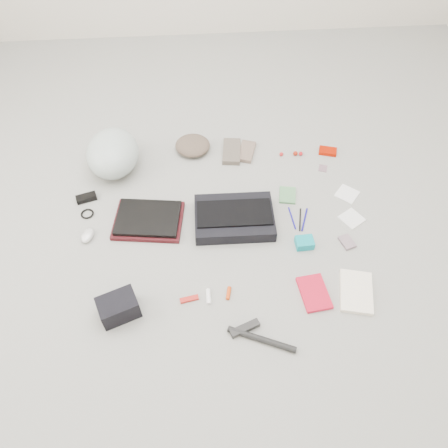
{
  "coord_description": "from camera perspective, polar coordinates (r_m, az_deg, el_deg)",
  "views": [
    {
      "loc": [
        -0.11,
        -1.38,
        1.81
      ],
      "look_at": [
        0.0,
        0.0,
        0.05
      ],
      "focal_mm": 35.0,
      "sensor_mm": 36.0,
      "label": 1
    }
  ],
  "objects": [
    {
      "name": "book_white",
      "position": [
        2.16,
        16.87,
        -8.47
      ],
      "size": [
        0.19,
        0.25,
        0.02
      ],
      "primitive_type": "cube",
      "rotation": [
        0.0,
        0.0,
        -0.23
      ],
      "color": "white",
      "rests_on": "ground_plane"
    },
    {
      "name": "messenger_bag",
      "position": [
        2.29,
        1.34,
        0.82
      ],
      "size": [
        0.42,
        0.3,
        0.07
      ],
      "primitive_type": "cube",
      "rotation": [
        0.0,
        0.0,
        -0.02
      ],
      "color": "black",
      "rests_on": "ground_plane"
    },
    {
      "name": "notepad",
      "position": [
        2.46,
        8.29,
        3.75
      ],
      "size": [
        0.11,
        0.13,
        0.01
      ],
      "primitive_type": "cube",
      "rotation": [
        0.0,
        0.0,
        -0.18
      ],
      "color": "#4F8754",
      "rests_on": "ground_plane"
    },
    {
      "name": "ground_plane",
      "position": [
        2.28,
        0.0,
        -0.78
      ],
      "size": [
        4.0,
        4.0,
        0.0
      ],
      "primitive_type": "plane",
      "color": "gray"
    },
    {
      "name": "mitten_left",
      "position": [
        2.67,
        1.0,
        9.46
      ],
      "size": [
        0.13,
        0.22,
        0.03
      ],
      "primitive_type": "cube",
      "rotation": [
        0.0,
        0.0,
        -0.12
      ],
      "color": "#63584D",
      "rests_on": "ground_plane"
    },
    {
      "name": "pen_blue",
      "position": [
        2.35,
        8.88,
        0.77
      ],
      "size": [
        0.02,
        0.15,
        0.01
      ],
      "primitive_type": "cylinder",
      "rotation": [
        1.57,
        0.0,
        0.08
      ],
      "color": "#191299",
      "rests_on": "ground_plane"
    },
    {
      "name": "mouse",
      "position": [
        2.35,
        -17.4,
        -1.42
      ],
      "size": [
        0.08,
        0.11,
        0.04
      ],
      "primitive_type": "ellipsoid",
      "rotation": [
        0.0,
        0.0,
        -0.3
      ],
      "color": "silver",
      "rests_on": "ground_plane"
    },
    {
      "name": "lollipop_b",
      "position": [
        2.69,
        9.31,
        9.09
      ],
      "size": [
        0.03,
        0.03,
        0.03
      ],
      "primitive_type": "sphere",
      "rotation": [
        0.0,
        0.0,
        -0.21
      ],
      "color": "#9E1E0B",
      "rests_on": "ground_plane"
    },
    {
      "name": "lollipop_a",
      "position": [
        2.68,
        7.5,
        9.03
      ],
      "size": [
        0.03,
        0.03,
        0.02
      ],
      "primitive_type": "sphere",
      "rotation": [
        0.0,
        0.0,
        -0.05
      ],
      "color": "red",
      "rests_on": "ground_plane"
    },
    {
      "name": "bike_pump",
      "position": [
        1.97,
        4.93,
        -14.78
      ],
      "size": [
        0.29,
        0.15,
        0.03
      ],
      "primitive_type": "cylinder",
      "rotation": [
        0.0,
        1.57,
        -0.4
      ],
      "color": "black",
      "rests_on": "ground_plane"
    },
    {
      "name": "laptop_sleeve",
      "position": [
        2.34,
        -9.82,
        0.43
      ],
      "size": [
        0.39,
        0.31,
        0.02
      ],
      "primitive_type": "cube",
      "rotation": [
        0.0,
        0.0,
        -0.13
      ],
      "color": "#441015",
      "rests_on": "ground_plane"
    },
    {
      "name": "altoids_tin",
      "position": [
        2.75,
        13.39,
        9.24
      ],
      "size": [
        0.12,
        0.09,
        0.02
      ],
      "primitive_type": "cube",
      "rotation": [
        0.0,
        0.0,
        -0.28
      ],
      "color": "#A61300",
      "rests_on": "ground_plane"
    },
    {
      "name": "bike_helmet",
      "position": [
        2.59,
        -14.33,
        8.95
      ],
      "size": [
        0.3,
        0.38,
        0.22
      ],
      "primitive_type": "ellipsoid",
      "rotation": [
        0.0,
        0.0,
        -0.02
      ],
      "color": "silver",
      "rests_on": "ground_plane"
    },
    {
      "name": "lollipop_c",
      "position": [
        2.7,
        9.99,
        9.04
      ],
      "size": [
        0.03,
        0.03,
        0.02
      ],
      "primitive_type": "sphere",
      "rotation": [
        0.0,
        0.0,
        0.43
      ],
      "color": "red",
      "rests_on": "ground_plane"
    },
    {
      "name": "mitten_right",
      "position": [
        2.68,
        2.95,
        9.43
      ],
      "size": [
        0.13,
        0.19,
        0.03
      ],
      "primitive_type": "cube",
      "rotation": [
        0.0,
        0.0,
        -0.31
      ],
      "color": "#7E6758",
      "rests_on": "ground_plane"
    },
    {
      "name": "bag_flap",
      "position": [
        2.26,
        1.36,
        1.45
      ],
      "size": [
        0.39,
        0.18,
        0.01
      ],
      "primitive_type": "cube",
      "rotation": [
        0.0,
        0.0,
        -0.02
      ],
      "color": "black",
      "rests_on": "messenger_bag"
    },
    {
      "name": "toiletry_tube_white",
      "position": [
        2.06,
        -2.04,
        -9.44
      ],
      "size": [
        0.02,
        0.07,
        0.02
      ],
      "primitive_type": "cylinder",
      "rotation": [
        1.57,
        0.0,
        0.0
      ],
      "color": "white",
      "rests_on": "ground_plane"
    },
    {
      "name": "pen_navy",
      "position": [
        2.36,
        10.48,
        0.58
      ],
      "size": [
        0.06,
        0.15,
        0.01
      ],
      "primitive_type": "cylinder",
      "rotation": [
        1.57,
        0.0,
        -0.36
      ],
      "color": "navy",
      "rests_on": "ground_plane"
    },
    {
      "name": "u_lock",
      "position": [
        1.98,
        2.74,
        -13.45
      ],
      "size": [
        0.14,
        0.08,
        0.03
      ],
      "primitive_type": "cube",
      "rotation": [
        0.0,
        0.0,
        0.38
      ],
      "color": "black",
      "rests_on": "ground_plane"
    },
    {
      "name": "laptop",
      "position": [
        2.32,
        -9.9,
        0.79
      ],
      "size": [
        0.36,
        0.28,
        0.02
      ],
      "primitive_type": "cube",
      "rotation": [
        0.0,
        0.0,
        -0.13
      ],
      "color": "black",
      "rests_on": "laptop_sleeve"
    },
    {
      "name": "book_red",
      "position": [
        2.11,
        11.68,
        -8.81
      ],
      "size": [
        0.15,
        0.2,
        0.02
      ],
      "primitive_type": "cube",
      "rotation": [
        0.0,
        0.0,
        0.12
      ],
      "color": "red",
      "rests_on": "ground_plane"
    },
    {
      "name": "multitool",
      "position": [
        2.06,
        -4.57,
        -9.74
      ],
      "size": [
        0.09,
        0.04,
        0.01
      ],
      "primitive_type": "cube",
      "rotation": [
        0.0,
        0.0,
        0.19
      ],
      "color": "red",
      "rests_on": "ground_plane"
    },
    {
      "name": "stamp_sheet",
      "position": [
        2.65,
        12.79,
        7.11
      ],
      "size": [
        0.06,
        0.07,
        0.0
      ],
      "primitive_type": "cube",
      "rotation": [
        0.0,
        0.0,
        -0.34
      ],
      "color": "gray",
      "rests_on": "ground_plane"
    },
    {
      "name": "napkin_top",
      "position": [
        2.54,
        15.78,
        3.81
      ],
      "size": [
        0.15,
        0.15,
        0.01
      ],
      "primitive_type": "cube",
      "rotation": [
        0.0,
        0.0,
        0.87
      ],
      "color": "white",
      "rests_on": "ground_plane"
    },
    {
      "name": "card_deck",
      "position": [
        2.31,
        15.76,
        -2.28
      ],
      "size": [
        0.08,
        0.1,
        0.02
      ],
      "primitive_type": "cube",
      "rotation": [
        0.0,
        0.0,
        0.32
      ],
      "color": "gray",
      "rests_on": "ground_plane"
    },
    {
      "name": "power_brick",
      "position": [
        2.52,
        -17.53,
        3.29
      ],
      "size": [
        0.12,
        0.08,
        0.03
      ],
      "primitive_type": "cube",
      "rotation": [
        0.0,
        0.0,
        0.3
      ],
      "color": "black",
      "rests_on": "ground_plane"
    },
    {
      "name": "napkin_bottom",
      "position": [
        2.42,
        16.34,
        0.7
      ],
      "size": [
        0.15,
        0.15,
        0.01
      ],
      "primitive_type": "cube",
      "rotation": [
        0.0,
        0.0,
        0.56
      ],
      "color": "white",
      "rests_on": "ground_plane"
    },
    {
      "name": "accordion_wallet",
      "position": [
        2.24,
        10.46,
        -2.41
      ],
      "size": [
        0.09,
        0.07,
        0.04
      ],
      "primitive_type": "cube",
      "rotation": [
        0.0,
        0.0,
        0.04
      ],
      "color": "#0B9EAD",
      "rests_on": "ground_plane"
    },
    {
      "name": "beanie",
      "position": [
        2.68,
        -4.12,
        10.2
      ],
      "size": [
        0.25,
        0.24,
        0.07
      ],
      "primitive_type": "ellipsoid",
      "rotation": [
        0.0,
        0.0,
        -0.23
      ],
      "color": "brown",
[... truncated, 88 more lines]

